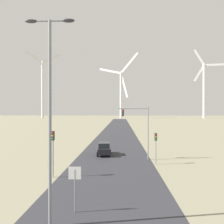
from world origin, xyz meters
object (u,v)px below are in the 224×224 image
Objects in this scene: traffic_light_post_near_left at (53,144)px; wind_turbine_far_left at (43,85)px; wind_turbine_center at (204,86)px; traffic_light_post_near_right at (156,141)px; car_approaching at (104,149)px; wind_turbine_left at (121,89)px; traffic_light_mast_overhead at (139,123)px; streetlamp at (50,100)px; stop_sign_near at (75,180)px.

wind_turbine_far_left is (-64.51, 173.74, 27.08)m from traffic_light_post_near_left.
wind_turbine_far_left is 0.95× the size of wind_turbine_center.
wind_turbine_far_left reaches higher than traffic_light_post_near_right.
traffic_light_post_near_right is at bearing 27.36° from traffic_light_post_near_left.
car_approaching is 0.07× the size of wind_turbine_left.
traffic_light_mast_overhead is at bearing -112.90° from wind_turbine_center.
car_approaching is 190.98m from wind_turbine_center.
car_approaching is at bearing -114.57° from wind_turbine_center.
car_approaching is at bearing 141.23° from traffic_light_post_near_right.
wind_turbine_far_left reaches higher than streetlamp.
stop_sign_near is at bearing -112.59° from wind_turbine_center.
wind_turbine_left is at bearing 5.48° from wind_turbine_far_left.
wind_turbine_center is at bearing 3.48° from wind_turbine_far_left.
stop_sign_near is 0.77× the size of traffic_light_post_near_right.
traffic_light_post_near_right is at bearing -65.88° from wind_turbine_far_left.
traffic_light_post_near_left is 187.30m from wind_turbine_far_left.
wind_turbine_center is at bearing 67.10° from traffic_light_mast_overhead.
wind_turbine_center reaches higher than traffic_light_post_near_left.
traffic_light_mast_overhead is at bearing 69.73° from streetlamp.
stop_sign_near is 189.32m from wind_turbine_left.
stop_sign_near is at bearing 59.45° from streetlamp.
car_approaching is (0.45, 18.08, -1.12)m from stop_sign_near.
stop_sign_near is at bearing -90.86° from wind_turbine_left.
traffic_light_post_near_right is 192.97m from wind_turbine_center.
traffic_light_post_near_left is at bearing -152.64° from traffic_light_post_near_right.
wind_turbine_far_left is at bearing -176.52° from wind_turbine_center.
traffic_light_mast_overhead is 1.66× the size of car_approaching.
wind_turbine_left is at bearing -178.40° from wind_turbine_center.
traffic_light_mast_overhead is at bearing -30.86° from car_approaching.
wind_turbine_left is (6.50, 180.55, 23.24)m from traffic_light_post_near_left.
traffic_light_post_near_right is at bearing -112.09° from wind_turbine_center.
wind_turbine_far_left is (-67.16, 182.62, 23.31)m from streetlamp.
traffic_light_post_near_right is at bearing -53.10° from traffic_light_mast_overhead.
streetlamp is at bearing -69.81° from wind_turbine_far_left.
traffic_light_post_near_left is 0.64× the size of traffic_light_mast_overhead.
wind_turbine_far_left is at bearing 113.90° from traffic_light_mast_overhead.
wind_turbine_far_left is (-68.18, 180.90, 28.31)m from stop_sign_near.
traffic_light_post_near_right is at bearing -38.77° from car_approaching.
car_approaching is at bearing 69.35° from traffic_light_post_near_left.
wind_turbine_left reaches higher than traffic_light_mast_overhead.
traffic_light_mast_overhead is 173.87m from wind_turbine_left.
stop_sign_near is at bearing -109.00° from traffic_light_mast_overhead.
car_approaching is (-4.79, 2.86, -3.95)m from traffic_light_mast_overhead.
traffic_light_mast_overhead is (5.24, 15.21, 2.83)m from stop_sign_near.
wind_turbine_center reaches higher than stop_sign_near.
streetlamp is 195.97m from wind_turbine_far_left.
car_approaching is (4.12, 10.92, -2.36)m from traffic_light_post_near_left.
streetlamp is 18.19m from traffic_light_mast_overhead.
wind_turbine_center reaches higher than traffic_light_mast_overhead.
traffic_light_mast_overhead reaches higher than stop_sign_near.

